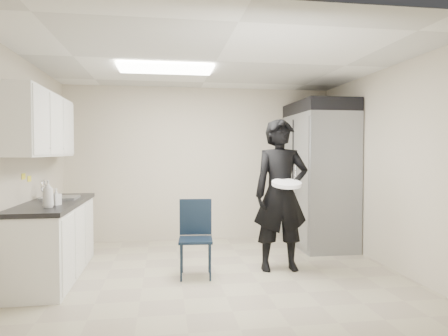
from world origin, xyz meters
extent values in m
plane|color=tan|center=(0.00, 0.00, 0.00)|extent=(4.50, 4.50, 0.00)
plane|color=silver|center=(0.00, 0.00, 2.60)|extent=(4.50, 4.50, 0.00)
plane|color=#BDB19C|center=(0.00, 2.00, 1.30)|extent=(4.50, 0.00, 4.50)
plane|color=#BDB19C|center=(-2.25, 0.00, 1.30)|extent=(0.00, 4.00, 4.00)
plane|color=#BDB19C|center=(2.25, 0.00, 1.30)|extent=(0.00, 4.00, 4.00)
cube|color=white|center=(-0.60, 0.40, 2.57)|extent=(1.20, 0.60, 0.02)
cube|color=silver|center=(-1.95, 0.20, 0.43)|extent=(0.60, 1.90, 0.86)
cube|color=black|center=(-1.95, 0.20, 0.89)|extent=(0.64, 1.95, 0.05)
cube|color=gray|center=(-1.93, 0.45, 0.87)|extent=(0.42, 0.40, 0.14)
cylinder|color=silver|center=(-2.13, 0.45, 1.02)|extent=(0.02, 0.02, 0.24)
cube|color=silver|center=(-2.08, 0.20, 1.83)|extent=(0.35, 1.80, 0.75)
cube|color=black|center=(-2.14, 1.35, 1.62)|extent=(0.22, 0.30, 0.35)
cube|color=yellow|center=(-2.24, 0.10, 1.22)|extent=(0.00, 0.12, 0.07)
cube|color=yellow|center=(-2.24, 0.30, 1.18)|extent=(0.00, 0.12, 0.07)
cube|color=gray|center=(1.83, 1.27, 1.05)|extent=(0.80, 1.35, 2.10)
cube|color=black|center=(1.83, 1.27, 2.20)|extent=(0.80, 1.35, 0.20)
cube|color=black|center=(-0.26, -0.07, 0.45)|extent=(0.43, 0.43, 0.89)
imported|color=black|center=(0.84, 0.07, 0.96)|extent=(0.71, 0.48, 1.92)
cylinder|color=silver|center=(0.83, -0.18, 1.12)|extent=(0.37, 0.37, 0.04)
imported|color=white|center=(-1.85, -0.35, 1.06)|extent=(0.14, 0.14, 0.29)
imported|color=silver|center=(-1.82, -0.15, 1.00)|extent=(0.12, 0.12, 0.19)
camera|label=1|loc=(-0.63, -4.82, 1.50)|focal=32.00mm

